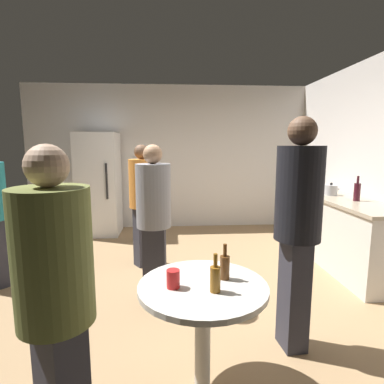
{
  "coord_description": "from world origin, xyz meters",
  "views": [
    {
      "loc": [
        0.04,
        -3.27,
        1.58
      ],
      "look_at": [
        0.28,
        0.37,
        1.02
      ],
      "focal_mm": 28.53,
      "sensor_mm": 36.0,
      "label": 1
    }
  ],
  "objects_px": {
    "beer_bottle_brown": "(225,266)",
    "person_in_orange_shirt": "(142,196)",
    "refrigerator": "(99,184)",
    "wine_bottle_on_counter": "(357,191)",
    "plastic_cup_red": "(173,279)",
    "person_in_olive_shirt": "(56,292)",
    "foreground_table": "(203,300)",
    "person_in_gray_shirt": "(154,212)",
    "kettle": "(331,190)",
    "person_in_black_shirt": "(298,217)",
    "beer_bottle_amber": "(215,278)"
  },
  "relations": [
    {
      "from": "beer_bottle_amber",
      "to": "person_in_orange_shirt",
      "type": "height_order",
      "value": "person_in_orange_shirt"
    },
    {
      "from": "refrigerator",
      "to": "foreground_table",
      "type": "relative_size",
      "value": 2.25
    },
    {
      "from": "wine_bottle_on_counter",
      "to": "foreground_table",
      "type": "height_order",
      "value": "wine_bottle_on_counter"
    },
    {
      "from": "refrigerator",
      "to": "person_in_gray_shirt",
      "type": "distance_m",
      "value": 2.75
    },
    {
      "from": "beer_bottle_amber",
      "to": "beer_bottle_brown",
      "type": "height_order",
      "value": "same"
    },
    {
      "from": "beer_bottle_brown",
      "to": "person_in_orange_shirt",
      "type": "height_order",
      "value": "person_in_orange_shirt"
    },
    {
      "from": "kettle",
      "to": "plastic_cup_red",
      "type": "distance_m",
      "value": 3.18
    },
    {
      "from": "plastic_cup_red",
      "to": "person_in_black_shirt",
      "type": "distance_m",
      "value": 1.06
    },
    {
      "from": "refrigerator",
      "to": "person_in_olive_shirt",
      "type": "distance_m",
      "value": 4.21
    },
    {
      "from": "refrigerator",
      "to": "person_in_olive_shirt",
      "type": "xyz_separation_m",
      "value": [
        0.76,
        -4.14,
        0.02
      ]
    },
    {
      "from": "person_in_olive_shirt",
      "to": "person_in_black_shirt",
      "type": "xyz_separation_m",
      "value": [
        1.46,
        0.82,
        0.13
      ]
    },
    {
      "from": "kettle",
      "to": "person_in_gray_shirt",
      "type": "relative_size",
      "value": 0.15
    },
    {
      "from": "refrigerator",
      "to": "foreground_table",
      "type": "height_order",
      "value": "refrigerator"
    },
    {
      "from": "beer_bottle_amber",
      "to": "person_in_black_shirt",
      "type": "bearing_deg",
      "value": 35.94
    },
    {
      "from": "beer_bottle_amber",
      "to": "person_in_black_shirt",
      "type": "xyz_separation_m",
      "value": [
        0.69,
        0.5,
        0.23
      ]
    },
    {
      "from": "wine_bottle_on_counter",
      "to": "beer_bottle_amber",
      "type": "distance_m",
      "value": 2.8
    },
    {
      "from": "plastic_cup_red",
      "to": "person_in_olive_shirt",
      "type": "bearing_deg",
      "value": -143.35
    },
    {
      "from": "foreground_table",
      "to": "beer_bottle_brown",
      "type": "height_order",
      "value": "beer_bottle_brown"
    },
    {
      "from": "person_in_olive_shirt",
      "to": "foreground_table",
      "type": "bearing_deg",
      "value": -17.83
    },
    {
      "from": "person_in_orange_shirt",
      "to": "person_in_gray_shirt",
      "type": "relative_size",
      "value": 1.0
    },
    {
      "from": "person_in_olive_shirt",
      "to": "wine_bottle_on_counter",
      "type": "bearing_deg",
      "value": -10.22
    },
    {
      "from": "person_in_gray_shirt",
      "to": "kettle",
      "type": "bearing_deg",
      "value": 118.78
    },
    {
      "from": "person_in_gray_shirt",
      "to": "person_in_black_shirt",
      "type": "bearing_deg",
      "value": 58.98
    },
    {
      "from": "foreground_table",
      "to": "person_in_orange_shirt",
      "type": "height_order",
      "value": "person_in_orange_shirt"
    },
    {
      "from": "beer_bottle_brown",
      "to": "plastic_cup_red",
      "type": "bearing_deg",
      "value": -163.4
    },
    {
      "from": "wine_bottle_on_counter",
      "to": "kettle",
      "type": "bearing_deg",
      "value": 101.22
    },
    {
      "from": "person_in_orange_shirt",
      "to": "person_in_olive_shirt",
      "type": "bearing_deg",
      "value": -37.86
    },
    {
      "from": "kettle",
      "to": "refrigerator",
      "type": "bearing_deg",
      "value": 157.35
    },
    {
      "from": "beer_bottle_amber",
      "to": "person_in_gray_shirt",
      "type": "relative_size",
      "value": 0.14
    },
    {
      "from": "beer_bottle_amber",
      "to": "person_in_orange_shirt",
      "type": "xyz_separation_m",
      "value": [
        -0.62,
        2.28,
        0.11
      ]
    },
    {
      "from": "beer_bottle_brown",
      "to": "person_in_orange_shirt",
      "type": "distance_m",
      "value": 2.23
    },
    {
      "from": "beer_bottle_brown",
      "to": "person_in_orange_shirt",
      "type": "xyz_separation_m",
      "value": [
        -0.71,
        2.11,
        0.11
      ]
    },
    {
      "from": "person_in_olive_shirt",
      "to": "person_in_black_shirt",
      "type": "bearing_deg",
      "value": -19.33
    },
    {
      "from": "refrigerator",
      "to": "wine_bottle_on_counter",
      "type": "height_order",
      "value": "refrigerator"
    },
    {
      "from": "foreground_table",
      "to": "person_in_olive_shirt",
      "type": "bearing_deg",
      "value": -149.07
    },
    {
      "from": "person_in_olive_shirt",
      "to": "person_in_gray_shirt",
      "type": "xyz_separation_m",
      "value": [
        0.35,
        1.62,
        0.0
      ]
    },
    {
      "from": "person_in_black_shirt",
      "to": "kettle",
      "type": "bearing_deg",
      "value": -129.42
    },
    {
      "from": "beer_bottle_brown",
      "to": "plastic_cup_red",
      "type": "height_order",
      "value": "beer_bottle_brown"
    },
    {
      "from": "plastic_cup_red",
      "to": "person_in_olive_shirt",
      "type": "xyz_separation_m",
      "value": [
        -0.53,
        -0.39,
        0.13
      ]
    },
    {
      "from": "beer_bottle_brown",
      "to": "person_in_gray_shirt",
      "type": "relative_size",
      "value": 0.14
    },
    {
      "from": "kettle",
      "to": "beer_bottle_brown",
      "type": "bearing_deg",
      "value": -130.35
    },
    {
      "from": "beer_bottle_amber",
      "to": "person_in_black_shirt",
      "type": "relative_size",
      "value": 0.13
    },
    {
      "from": "foreground_table",
      "to": "person_in_gray_shirt",
      "type": "height_order",
      "value": "person_in_gray_shirt"
    },
    {
      "from": "person_in_black_shirt",
      "to": "beer_bottle_brown",
      "type": "bearing_deg",
      "value": 23.48
    },
    {
      "from": "kettle",
      "to": "person_in_orange_shirt",
      "type": "relative_size",
      "value": 0.15
    },
    {
      "from": "person_in_black_shirt",
      "to": "beer_bottle_amber",
      "type": "bearing_deg",
      "value": 30.61
    },
    {
      "from": "foreground_table",
      "to": "person_in_olive_shirt",
      "type": "height_order",
      "value": "person_in_olive_shirt"
    },
    {
      "from": "plastic_cup_red",
      "to": "person_in_orange_shirt",
      "type": "relative_size",
      "value": 0.07
    },
    {
      "from": "beer_bottle_brown",
      "to": "plastic_cup_red",
      "type": "relative_size",
      "value": 2.09
    },
    {
      "from": "plastic_cup_red",
      "to": "wine_bottle_on_counter",
      "type": "bearing_deg",
      "value": 38.96
    }
  ]
}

